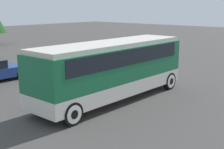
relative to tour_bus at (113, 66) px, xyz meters
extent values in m
plane|color=#423F3D|center=(-0.10, 0.00, -1.85)|extent=(120.00, 120.00, 0.00)
cube|color=silver|center=(-0.10, 0.00, -1.05)|extent=(9.45, 2.43, 0.73)
cube|color=#19663D|center=(-0.10, 0.00, 0.16)|extent=(9.45, 2.43, 1.70)
cube|color=black|center=(-0.10, 0.00, 0.58)|extent=(8.32, 2.47, 0.77)
cube|color=beige|center=(-0.10, 0.00, 1.12)|extent=(9.26, 2.24, 0.22)
cube|color=#19663D|center=(4.48, 0.00, -0.08)|extent=(0.36, 2.33, 1.95)
cylinder|color=black|center=(3.82, -1.11, -1.34)|extent=(1.01, 0.28, 1.01)
cylinder|color=silver|center=(3.82, -1.11, -1.34)|extent=(0.79, 0.30, 0.79)
cylinder|color=black|center=(3.82, -1.11, -1.34)|extent=(0.38, 0.32, 0.38)
cylinder|color=black|center=(3.82, 1.11, -1.34)|extent=(1.01, 0.28, 1.01)
cylinder|color=silver|center=(3.82, 1.11, -1.34)|extent=(0.79, 0.30, 0.79)
cylinder|color=black|center=(3.82, 1.11, -1.34)|extent=(0.38, 0.32, 0.38)
cylinder|color=black|center=(-3.86, -1.11, -1.34)|extent=(1.01, 0.28, 1.01)
cylinder|color=silver|center=(-3.86, -1.11, -1.34)|extent=(0.79, 0.30, 0.79)
cylinder|color=black|center=(-3.86, -1.11, -1.34)|extent=(0.38, 0.32, 0.38)
cylinder|color=black|center=(-3.86, 1.11, -1.34)|extent=(1.01, 0.28, 1.01)
cylinder|color=silver|center=(-3.86, 1.11, -1.34)|extent=(0.79, 0.30, 0.79)
cylinder|color=black|center=(-3.86, 1.11, -1.34)|extent=(0.38, 0.32, 0.38)
cylinder|color=black|center=(-0.56, 7.86, -1.52)|extent=(0.65, 0.22, 0.65)
cylinder|color=black|center=(-0.56, 7.86, -1.52)|extent=(0.25, 0.26, 0.25)
cylinder|color=black|center=(-0.56, 9.44, -1.52)|extent=(0.65, 0.22, 0.65)
cylinder|color=black|center=(-0.56, 9.44, -1.52)|extent=(0.25, 0.26, 0.25)
cube|color=#7A6B5B|center=(4.17, 7.73, -1.26)|extent=(4.20, 1.76, 0.66)
cube|color=black|center=(4.00, 7.73, -0.64)|extent=(2.18, 1.58, 0.56)
cylinder|color=black|center=(5.78, 6.94, -1.50)|extent=(0.69, 0.22, 0.69)
cylinder|color=black|center=(5.78, 6.94, -1.50)|extent=(0.26, 0.26, 0.26)
cylinder|color=black|center=(5.78, 8.52, -1.50)|extent=(0.69, 0.22, 0.69)
cylinder|color=black|center=(5.78, 8.52, -1.50)|extent=(0.26, 0.26, 0.26)
cylinder|color=black|center=(2.56, 6.94, -1.50)|extent=(0.69, 0.22, 0.69)
cylinder|color=black|center=(2.56, 6.94, -1.50)|extent=(0.26, 0.26, 0.26)
cylinder|color=black|center=(2.56, 8.52, -1.50)|extent=(0.69, 0.22, 0.69)
cylinder|color=black|center=(2.56, 8.52, -1.50)|extent=(0.26, 0.26, 0.26)
camera|label=1|loc=(-11.98, -10.42, 3.03)|focal=50.00mm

